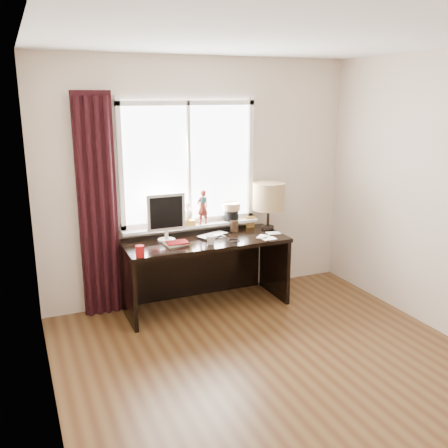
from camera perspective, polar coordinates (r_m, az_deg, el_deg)
name	(u,v)px	position (r m, az deg, el deg)	size (l,w,h in m)	color
floor	(292,381)	(4.19, 7.77, -17.40)	(3.50, 4.00, 0.00)	brown
ceiling	(305,34)	(3.58, 9.29, 20.66)	(3.50, 4.00, 0.00)	white
wall_back	(201,181)	(5.44, -2.66, 4.95)	(3.50, 2.60, 0.00)	beige
wall_left	(45,253)	(3.15, -19.79, -3.10)	(4.00, 2.60, 0.00)	beige
laptop	(213,235)	(5.28, -1.31, -1.31)	(0.34, 0.22, 0.03)	silver
mug	(211,240)	(5.01, -1.53, -1.79)	(0.10, 0.09, 0.10)	white
red_cup	(140,251)	(4.68, -9.58, -3.09)	(0.08, 0.08, 0.11)	#A40E11
window	(191,181)	(5.34, -3.74, 4.90)	(1.52, 0.21, 1.40)	white
curtain	(98,208)	(5.10, -14.24, 1.75)	(0.38, 0.09, 2.25)	black
desk	(202,259)	(5.35, -2.52, -3.99)	(1.70, 0.70, 0.75)	black
monitor	(166,214)	(5.10, -6.66, 1.11)	(0.40, 0.18, 0.49)	beige
notebook_stack	(177,243)	(5.01, -5.45, -2.21)	(0.24, 0.19, 0.03)	beige
brush_holder	(234,226)	(5.48, 1.17, -0.18)	(0.09, 0.09, 0.25)	black
icon_frame	(250,222)	(5.63, 3.03, 0.25)	(0.10, 0.03, 0.13)	gold
table_lamp	(269,197)	(5.53, 5.11, 3.11)	(0.35, 0.35, 0.52)	black
loose_papers	(269,236)	(5.32, 5.11, -1.37)	(0.34, 0.29, 0.00)	white
desk_cables	(228,237)	(5.27, 0.44, -1.44)	(0.28, 0.48, 0.01)	black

